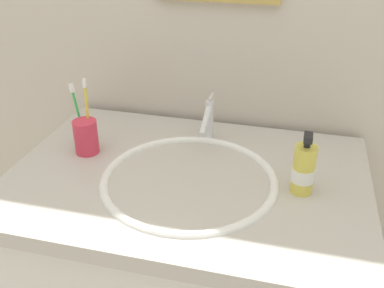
{
  "coord_description": "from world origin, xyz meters",
  "views": [
    {
      "loc": [
        0.25,
        -0.94,
        1.51
      ],
      "look_at": [
        0.01,
        0.0,
        0.97
      ],
      "focal_mm": 41.08,
      "sensor_mm": 36.0,
      "label": 1
    }
  ],
  "objects": [
    {
      "name": "tiled_wall_back",
      "position": [
        0.0,
        0.37,
        1.2
      ],
      "size": [
        2.14,
        0.04,
        2.4
      ],
      "primitive_type": "cube",
      "color": "beige",
      "rests_on": "ground"
    },
    {
      "name": "toothbrush_yellow",
      "position": [
        -0.31,
        0.07,
        1.0
      ],
      "size": [
        0.01,
        0.03,
        0.2
      ],
      "color": "yellow",
      "rests_on": "toothbrush_cup"
    },
    {
      "name": "soap_dispenser",
      "position": [
        0.29,
        -0.01,
        0.95
      ],
      "size": [
        0.06,
        0.06,
        0.16
      ],
      "color": "#DBCC4C",
      "rests_on": "vanity_counter"
    },
    {
      "name": "faucet",
      "position": [
        0.01,
        0.2,
        0.95
      ],
      "size": [
        0.02,
        0.14,
        0.13
      ],
      "color": "silver",
      "rests_on": "sink_basin"
    },
    {
      "name": "sink_basin",
      "position": [
        0.01,
        -0.03,
        0.84
      ],
      "size": [
        0.46,
        0.46,
        0.12
      ],
      "color": "white",
      "rests_on": "vanity_counter"
    },
    {
      "name": "toothbrush_cup",
      "position": [
        -0.31,
        0.04,
        0.93
      ],
      "size": [
        0.07,
        0.07,
        0.1
      ],
      "primitive_type": "cylinder",
      "color": "#D8334C",
      "rests_on": "vanity_counter"
    },
    {
      "name": "toothbrush_green",
      "position": [
        -0.34,
        0.07,
        0.99
      ],
      "size": [
        0.05,
        0.03,
        0.18
      ],
      "color": "green",
      "rests_on": "toothbrush_cup"
    }
  ]
}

